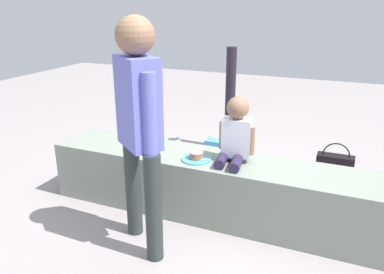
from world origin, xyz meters
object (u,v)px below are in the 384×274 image
(cake_plate, at_px, (196,157))
(gift_bag, at_px, (218,153))
(child_seated, at_px, (236,134))
(handbag_black_leather, at_px, (334,167))
(adult_standing, at_px, (139,117))
(party_cup_red, at_px, (325,187))
(cake_box_white, at_px, (234,185))
(water_bottle_near_gift, at_px, (178,147))

(cake_plate, relative_size, gift_bag, 0.71)
(cake_plate, xyz_separation_m, gift_bag, (-0.17, 0.98, -0.36))
(child_seated, distance_m, gift_bag, 1.13)
(handbag_black_leather, bearing_deg, adult_standing, -125.84)
(child_seated, height_order, cake_plate, child_seated)
(cake_plate, xyz_separation_m, party_cup_red, (0.89, 0.80, -0.44))
(cake_plate, distance_m, handbag_black_leather, 1.48)
(cake_plate, bearing_deg, cake_box_white, 73.57)
(gift_bag, height_order, handbag_black_leather, handbag_black_leather)
(child_seated, relative_size, water_bottle_near_gift, 2.43)
(adult_standing, height_order, party_cup_red, adult_standing)
(cake_plate, relative_size, party_cup_red, 2.20)
(cake_plate, height_order, handbag_black_leather, cake_plate)
(child_seated, height_order, water_bottle_near_gift, child_seated)
(gift_bag, distance_m, party_cup_red, 1.08)
(cake_plate, bearing_deg, gift_bag, 99.80)
(water_bottle_near_gift, relative_size, handbag_black_leather, 0.53)
(adult_standing, xyz_separation_m, water_bottle_near_gift, (-0.49, 1.58, -0.83))
(gift_bag, height_order, water_bottle_near_gift, gift_bag)
(child_seated, distance_m, adult_standing, 0.77)
(child_seated, xyz_separation_m, handbag_black_leather, (0.68, 0.98, -0.55))
(cake_plate, xyz_separation_m, cake_box_white, (0.15, 0.51, -0.44))
(cake_box_white, distance_m, handbag_black_leather, 0.98)
(child_seated, height_order, gift_bag, child_seated)
(cake_plate, distance_m, party_cup_red, 1.28)
(party_cup_red, xyz_separation_m, handbag_black_leather, (0.05, 0.27, 0.08))
(cake_plate, bearing_deg, handbag_black_leather, 48.56)
(cake_box_white, bearing_deg, party_cup_red, 21.49)
(handbag_black_leather, bearing_deg, party_cup_red, -101.16)
(child_seated, bearing_deg, party_cup_red, 48.61)
(water_bottle_near_gift, distance_m, handbag_black_leather, 1.62)
(adult_standing, distance_m, party_cup_red, 1.89)
(cake_plate, bearing_deg, adult_standing, -110.31)
(child_seated, distance_m, cake_plate, 0.34)
(adult_standing, distance_m, cake_plate, 0.67)
(adult_standing, bearing_deg, cake_plate, 69.69)
(child_seated, xyz_separation_m, party_cup_red, (0.63, 0.71, -0.63))
(cake_plate, relative_size, handbag_black_leather, 0.60)
(party_cup_red, distance_m, handbag_black_leather, 0.29)
(child_seated, relative_size, party_cup_red, 4.75)
(gift_bag, height_order, cake_box_white, gift_bag)
(cake_plate, distance_m, cake_box_white, 0.69)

